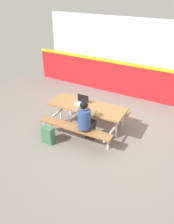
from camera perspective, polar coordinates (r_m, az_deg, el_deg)
name	(u,v)px	position (r m, az deg, el deg)	size (l,w,h in m)	color
ground_plane	(100,134)	(6.15, 3.27, -5.48)	(10.00, 10.00, 0.02)	gray
accent_backdrop	(138,62)	(7.81, 12.61, 12.00)	(8.00, 0.14, 2.60)	red
picnic_table_main	(87,111)	(6.00, 0.00, 0.22)	(2.06, 1.64, 0.74)	#9E6B3D
student_nearer	(86,119)	(5.41, -0.30, -1.78)	(0.37, 0.53, 1.21)	#2D2D38
laptop_silver	(82,102)	(6.00, -1.29, 2.49)	(0.33, 0.23, 0.22)	silver
backpack_dark	(48,135)	(5.80, -9.60, -5.67)	(0.30, 0.22, 0.44)	#3F724C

